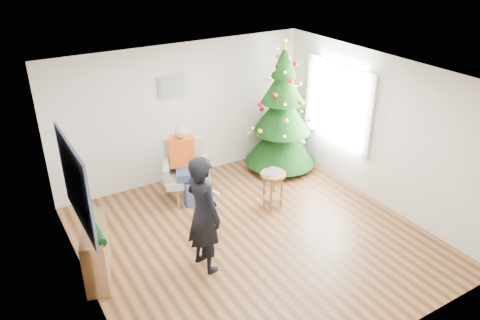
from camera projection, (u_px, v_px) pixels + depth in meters
floor at (254, 238)px, 7.37m from camera, size 5.00×5.00×0.00m
ceiling at (257, 78)px, 6.21m from camera, size 5.00×5.00×0.00m
wall_back at (183, 113)px, 8.71m from camera, size 5.00×0.00×5.00m
wall_front at (385, 258)px, 4.87m from camera, size 5.00×0.00×5.00m
wall_left at (81, 214)px, 5.63m from camera, size 0.00×5.00×5.00m
wall_right at (379, 131)px, 7.95m from camera, size 0.00×5.00×5.00m
window_panel at (339, 103)px, 8.61m from camera, size 0.04×1.30×1.40m
curtains at (338, 103)px, 8.60m from camera, size 0.05×1.75×1.50m
christmas_tree at (282, 114)px, 9.07m from camera, size 1.42×1.42×2.57m
stool at (273, 190)px, 8.08m from camera, size 0.44×0.44×0.66m
laptop at (273, 172)px, 7.93m from camera, size 0.43×0.38×0.03m
armchair at (186, 176)px, 8.41m from camera, size 0.97×0.95×1.03m
seated_person at (186, 162)px, 8.22m from camera, size 0.56×0.72×1.34m
standing_man at (203, 214)px, 6.39m from camera, size 0.52×0.70×1.75m
game_controller at (216, 193)px, 6.32m from camera, size 0.06×0.13×0.04m
console at (96, 252)px, 6.42m from camera, size 0.58×1.04×0.80m
garland at (92, 226)px, 6.23m from camera, size 0.14×0.90×0.14m
tapestry at (75, 184)px, 5.77m from camera, size 0.03×1.50×1.15m
framed_picture at (172, 87)px, 8.34m from camera, size 0.52×0.05×0.42m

